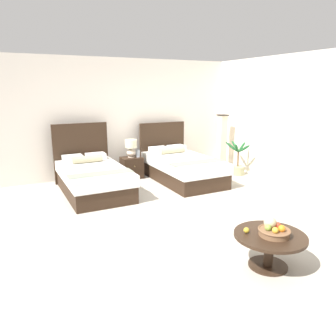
{
  "coord_description": "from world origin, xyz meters",
  "views": [
    {
      "loc": [
        -2.51,
        -4.63,
        2.09
      ],
      "look_at": [
        0.04,
        0.52,
        0.68
      ],
      "focal_mm": 34.91,
      "sensor_mm": 36.0,
      "label": 1
    }
  ],
  "objects_px": {
    "table_lamp": "(131,147)",
    "potted_palm": "(238,165)",
    "bed_near_window": "(93,177)",
    "fruit_bowl": "(274,230)",
    "nightstand": "(132,168)",
    "loose_apple": "(246,230)",
    "vase": "(138,153)",
    "floor_lamp_corner": "(222,142)",
    "loose_orange": "(274,223)",
    "coffee_table": "(270,242)",
    "bed_near_corner": "(181,167)"
  },
  "relations": [
    {
      "from": "bed_near_window",
      "to": "potted_palm",
      "type": "relative_size",
      "value": 2.48
    },
    {
      "from": "fruit_bowl",
      "to": "potted_palm",
      "type": "height_order",
      "value": "potted_palm"
    },
    {
      "from": "vase",
      "to": "floor_lamp_corner",
      "type": "xyz_separation_m",
      "value": [
        2.3,
        -0.14,
        0.12
      ]
    },
    {
      "from": "coffee_table",
      "to": "floor_lamp_corner",
      "type": "distance_m",
      "value": 4.94
    },
    {
      "from": "bed_near_corner",
      "to": "potted_palm",
      "type": "xyz_separation_m",
      "value": [
        1.49,
        -0.17,
        -0.08
      ]
    },
    {
      "from": "bed_near_corner",
      "to": "floor_lamp_corner",
      "type": "height_order",
      "value": "floor_lamp_corner"
    },
    {
      "from": "table_lamp",
      "to": "potted_palm",
      "type": "xyz_separation_m",
      "value": [
        2.46,
        -0.89,
        -0.51
      ]
    },
    {
      "from": "table_lamp",
      "to": "coffee_table",
      "type": "height_order",
      "value": "table_lamp"
    },
    {
      "from": "fruit_bowl",
      "to": "vase",
      "type": "bearing_deg",
      "value": 89.37
    },
    {
      "from": "loose_orange",
      "to": "potted_palm",
      "type": "distance_m",
      "value": 4.09
    },
    {
      "from": "nightstand",
      "to": "floor_lamp_corner",
      "type": "xyz_separation_m",
      "value": [
        2.45,
        -0.18,
        0.46
      ]
    },
    {
      "from": "bed_near_window",
      "to": "fruit_bowl",
      "type": "bearing_deg",
      "value": -72.67
    },
    {
      "from": "vase",
      "to": "floor_lamp_corner",
      "type": "distance_m",
      "value": 2.31
    },
    {
      "from": "bed_near_window",
      "to": "loose_orange",
      "type": "xyz_separation_m",
      "value": [
        1.39,
        -3.64,
        0.14
      ]
    },
    {
      "from": "fruit_bowl",
      "to": "loose_apple",
      "type": "distance_m",
      "value": 0.31
    },
    {
      "from": "bed_near_window",
      "to": "vase",
      "type": "height_order",
      "value": "bed_near_window"
    },
    {
      "from": "coffee_table",
      "to": "table_lamp",
      "type": "bearing_deg",
      "value": 90.95
    },
    {
      "from": "bed_near_window",
      "to": "potted_palm",
      "type": "height_order",
      "value": "bed_near_window"
    },
    {
      "from": "bed_near_window",
      "to": "vase",
      "type": "xyz_separation_m",
      "value": [
        1.25,
        0.65,
        0.28
      ]
    },
    {
      "from": "table_lamp",
      "to": "loose_orange",
      "type": "relative_size",
      "value": 5.27
    },
    {
      "from": "nightstand",
      "to": "loose_apple",
      "type": "xyz_separation_m",
      "value": [
        -0.15,
        -4.34,
        0.2
      ]
    },
    {
      "from": "coffee_table",
      "to": "fruit_bowl",
      "type": "xyz_separation_m",
      "value": [
        0.02,
        -0.03,
        0.17
      ]
    },
    {
      "from": "bed_near_window",
      "to": "table_lamp",
      "type": "distance_m",
      "value": 1.38
    },
    {
      "from": "nightstand",
      "to": "table_lamp",
      "type": "bearing_deg",
      "value": 90.0
    },
    {
      "from": "loose_orange",
      "to": "floor_lamp_corner",
      "type": "height_order",
      "value": "floor_lamp_corner"
    },
    {
      "from": "bed_near_window",
      "to": "fruit_bowl",
      "type": "relative_size",
      "value": 5.59
    },
    {
      "from": "bed_near_corner",
      "to": "bed_near_window",
      "type": "bearing_deg",
      "value": 179.87
    },
    {
      "from": "bed_near_window",
      "to": "table_lamp",
      "type": "relative_size",
      "value": 4.94
    },
    {
      "from": "vase",
      "to": "nightstand",
      "type": "bearing_deg",
      "value": 164.54
    },
    {
      "from": "nightstand",
      "to": "vase",
      "type": "height_order",
      "value": "vase"
    },
    {
      "from": "nightstand",
      "to": "fruit_bowl",
      "type": "bearing_deg",
      "value": -88.8
    },
    {
      "from": "loose_apple",
      "to": "loose_orange",
      "type": "bearing_deg",
      "value": 1.43
    },
    {
      "from": "table_lamp",
      "to": "vase",
      "type": "distance_m",
      "value": 0.22
    },
    {
      "from": "potted_palm",
      "to": "nightstand",
      "type": "bearing_deg",
      "value": 160.56
    },
    {
      "from": "table_lamp",
      "to": "potted_palm",
      "type": "distance_m",
      "value": 2.66
    },
    {
      "from": "bed_near_corner",
      "to": "vase",
      "type": "bearing_deg",
      "value": 141.35
    },
    {
      "from": "fruit_bowl",
      "to": "nightstand",
      "type": "bearing_deg",
      "value": 91.2
    },
    {
      "from": "vase",
      "to": "fruit_bowl",
      "type": "relative_size",
      "value": 0.47
    },
    {
      "from": "bed_near_window",
      "to": "nightstand",
      "type": "bearing_deg",
      "value": 32.07
    },
    {
      "from": "nightstand",
      "to": "vase",
      "type": "relative_size",
      "value": 2.87
    },
    {
      "from": "coffee_table",
      "to": "bed_near_corner",
      "type": "bearing_deg",
      "value": 76.86
    },
    {
      "from": "bed_near_corner",
      "to": "table_lamp",
      "type": "relative_size",
      "value": 5.23
    },
    {
      "from": "bed_near_window",
      "to": "bed_near_corner",
      "type": "bearing_deg",
      "value": -0.13
    },
    {
      "from": "potted_palm",
      "to": "loose_orange",
      "type": "bearing_deg",
      "value": -122.04
    },
    {
      "from": "table_lamp",
      "to": "loose_apple",
      "type": "xyz_separation_m",
      "value": [
        -0.15,
        -4.36,
        -0.29
      ]
    },
    {
      "from": "fruit_bowl",
      "to": "potted_palm",
      "type": "distance_m",
      "value": 4.36
    },
    {
      "from": "bed_near_corner",
      "to": "loose_apple",
      "type": "bearing_deg",
      "value": -107.0
    },
    {
      "from": "bed_near_corner",
      "to": "coffee_table",
      "type": "height_order",
      "value": "bed_near_corner"
    },
    {
      "from": "bed_near_window",
      "to": "table_lamp",
      "type": "xyz_separation_m",
      "value": [
        1.1,
        0.71,
        0.43
      ]
    },
    {
      "from": "table_lamp",
      "to": "vase",
      "type": "xyz_separation_m",
      "value": [
        0.14,
        -0.06,
        -0.15
      ]
    }
  ]
}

